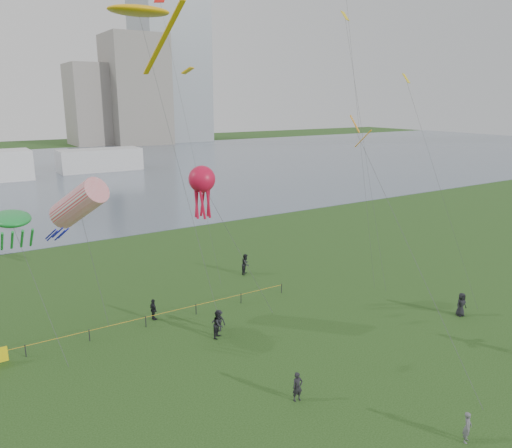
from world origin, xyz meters
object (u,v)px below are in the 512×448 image
kite_flyer (467,427)px  kite_stingray (140,12)px  fence (56,341)px  kite_octopus (202,180)px

kite_flyer → kite_stingray: size_ratio=0.07×
fence → kite_stingray: 23.75m
kite_octopus → kite_stingray: bearing=114.4°
fence → kite_octopus: kite_octopus is taller
fence → kite_stingray: size_ratio=1.07×
fence → kite_stingray: kite_stingray is taller
kite_flyer → kite_octopus: 22.90m
fence → kite_octopus: (11.11, 0.40, 9.65)m
kite_stingray → kite_octopus: 12.95m
kite_flyer → kite_stingray: kite_stingray is taller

